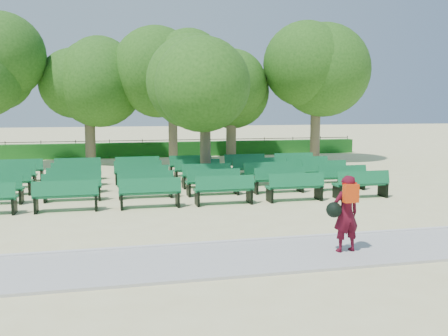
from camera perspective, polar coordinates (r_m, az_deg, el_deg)
name	(u,v)px	position (r m, az deg, el deg)	size (l,w,h in m)	color
ground	(200,196)	(17.64, -2.76, -3.21)	(120.00, 120.00, 0.00)	beige
paving	(264,257)	(10.64, 4.63, -10.05)	(30.00, 2.20, 0.06)	#AFAFAA
curb	(249,241)	(11.69, 2.89, -8.35)	(30.00, 0.12, 0.10)	silver
hedge	(159,149)	(31.34, -7.43, 2.12)	(26.00, 0.70, 0.90)	#185A19
fence	(159,156)	(31.78, -7.49, 1.37)	(26.00, 0.10, 1.02)	black
tree_line	(167,164)	(27.43, -6.56, 0.47)	(21.80, 6.80, 7.04)	#2A5D19
bench_array	(174,186)	(19.18, -5.75, -2.10)	(1.93, 0.68, 1.20)	#116637
tree_among	(205,89)	(20.19, -2.18, 8.97)	(3.89, 3.89, 5.58)	brown
person	(345,213)	(10.94, 13.69, -4.97)	(0.79, 0.49, 1.65)	#4A0A18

